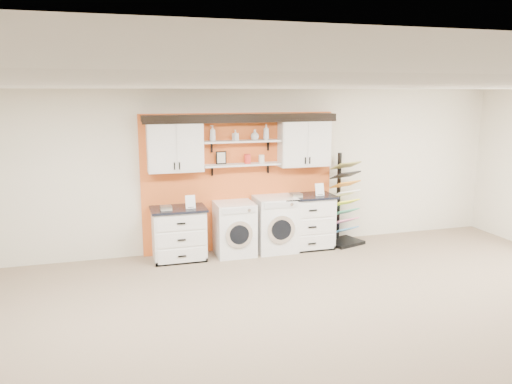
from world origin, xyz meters
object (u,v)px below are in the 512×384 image
object	(u,v)px
dryer	(275,224)
washer	(234,228)
base_cabinet_left	(179,234)
base_cabinet_right	(306,222)
sample_rack	(344,215)

from	to	relation	value
dryer	washer	bearing A→B (deg)	-180.00
base_cabinet_left	base_cabinet_right	distance (m)	2.26
dryer	sample_rack	distance (m)	1.34
washer	dryer	distance (m)	0.73
base_cabinet_right	washer	size ratio (longest dim) A/B	1.08
base_cabinet_left	sample_rack	xyz separation A→B (m)	(3.02, 0.03, 0.09)
base_cabinet_left	washer	size ratio (longest dim) A/B	0.99
washer	sample_rack	distance (m)	2.08
base_cabinet_left	dryer	size ratio (longest dim) A/B	0.94
base_cabinet_left	dryer	distance (m)	1.68
base_cabinet_left	sample_rack	bearing A→B (deg)	0.65
base_cabinet_left	base_cabinet_right	size ratio (longest dim) A/B	0.92
base_cabinet_right	sample_rack	xyz separation A→B (m)	(0.76, 0.03, 0.05)
dryer	sample_rack	bearing A→B (deg)	1.60
base_cabinet_left	dryer	world-z (taller)	dryer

